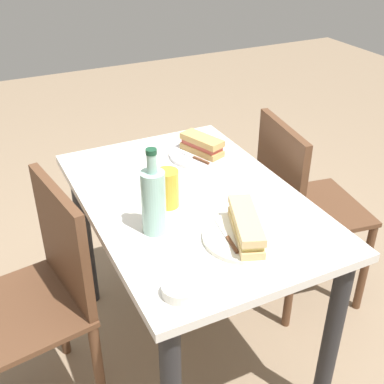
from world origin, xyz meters
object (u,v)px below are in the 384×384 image
(chair_near, at_px, (298,204))
(plate_near, at_px, (245,237))
(knife_far, at_px, (194,157))
(knife_near, at_px, (227,237))
(beer_glass, at_px, (167,189))
(water_bottle, at_px, (153,200))
(plate_far, at_px, (202,154))
(dining_table, at_px, (192,228))
(baguette_sandwich_far, at_px, (202,145))
(baguette_sandwich_near, at_px, (246,226))
(olive_bowl, at_px, (180,290))
(chair_far, at_px, (40,294))

(chair_near, height_order, plate_near, chair_near)
(chair_near, bearing_deg, knife_far, 71.61)
(knife_near, relative_size, beer_glass, 1.38)
(water_bottle, height_order, beer_glass, water_bottle)
(chair_near, distance_m, plate_far, 0.48)
(beer_glass, bearing_deg, dining_table, -82.59)
(baguette_sandwich_far, bearing_deg, beer_glass, 135.98)
(plate_far, bearing_deg, water_bottle, 137.29)
(plate_near, height_order, beer_glass, beer_glass)
(baguette_sandwich_near, distance_m, olive_bowl, 0.31)
(chair_far, bearing_deg, dining_table, -91.29)
(olive_bowl, bearing_deg, water_bottle, -9.77)
(plate_near, bearing_deg, knife_near, 80.38)
(knife_near, bearing_deg, water_bottle, 48.70)
(baguette_sandwich_near, bearing_deg, dining_table, 7.34)
(plate_near, xyz_separation_m, plate_far, (0.56, -0.14, 0.00))
(chair_near, xyz_separation_m, beer_glass, (-0.11, 0.65, 0.30))
(baguette_sandwich_near, relative_size, knife_far, 1.49)
(plate_near, bearing_deg, plate_far, -13.80)
(baguette_sandwich_far, bearing_deg, chair_far, 109.37)
(baguette_sandwich_far, height_order, olive_bowl, baguette_sandwich_far)
(baguette_sandwich_near, distance_m, water_bottle, 0.29)
(plate_near, relative_size, baguette_sandwich_near, 1.01)
(plate_far, bearing_deg, baguette_sandwich_far, 90.00)
(chair_near, xyz_separation_m, baguette_sandwich_far, (0.17, 0.38, 0.28))
(baguette_sandwich_near, bearing_deg, water_bottle, 54.88)
(chair_near, distance_m, baguette_sandwich_far, 0.50)
(chair_near, height_order, knife_far, chair_near)
(water_bottle, distance_m, olive_bowl, 0.31)
(baguette_sandwich_near, xyz_separation_m, olive_bowl, (-0.13, 0.28, -0.03))
(olive_bowl, bearing_deg, baguette_sandwich_far, -31.08)
(chair_far, xyz_separation_m, knife_far, (0.22, -0.67, 0.25))
(plate_near, distance_m, beer_glass, 0.31)
(baguette_sandwich_far, height_order, knife_far, baguette_sandwich_far)
(dining_table, relative_size, plate_near, 4.03)
(baguette_sandwich_near, bearing_deg, plate_near, 0.00)
(water_bottle, bearing_deg, knife_near, -131.30)
(water_bottle, height_order, olive_bowl, water_bottle)
(dining_table, distance_m, knife_near, 0.32)
(beer_glass, bearing_deg, knife_near, -163.98)
(dining_table, distance_m, baguette_sandwich_far, 0.37)
(plate_far, bearing_deg, plate_near, 166.20)
(chair_near, xyz_separation_m, baguette_sandwich_near, (-0.38, 0.51, 0.28))
(plate_near, relative_size, olive_bowl, 2.75)
(chair_near, xyz_separation_m, olive_bowl, (-0.52, 0.79, 0.25))
(olive_bowl, bearing_deg, beer_glass, -19.57)
(chair_far, relative_size, beer_glass, 6.71)
(dining_table, height_order, knife_far, knife_far)
(plate_far, bearing_deg, dining_table, 146.89)
(dining_table, bearing_deg, chair_far, 88.71)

